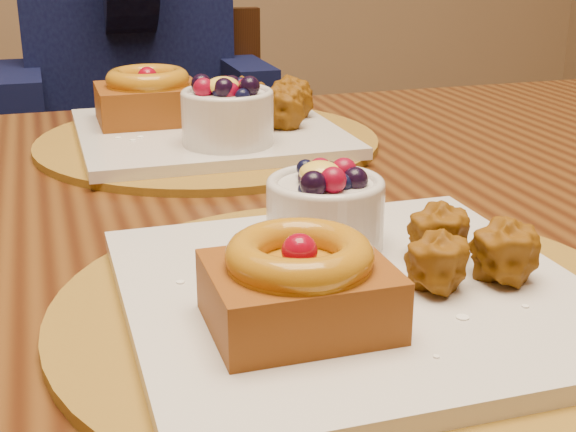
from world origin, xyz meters
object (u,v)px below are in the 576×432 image
object	(u,v)px
place_setting_near	(349,280)
dining_table	(261,285)
diner	(124,14)
place_setting_far	(206,122)
chair_far	(171,216)

from	to	relation	value
place_setting_near	dining_table	bearing A→B (deg)	89.45
place_setting_near	diner	distance (m)	1.17
dining_table	diner	size ratio (longest dim) A/B	2.06
place_setting_near	place_setting_far	xyz separation A→B (m)	(-0.00, 0.43, 0.01)
place_setting_near	chair_far	world-z (taller)	chair_far
chair_far	diner	size ratio (longest dim) A/B	1.08
place_setting_near	place_setting_far	world-z (taller)	place_setting_far
dining_table	chair_far	xyz separation A→B (m)	(0.04, 0.81, -0.21)
place_setting_near	diner	world-z (taller)	diner
place_setting_far	diner	world-z (taller)	diner
dining_table	place_setting_near	xyz separation A→B (m)	(-0.00, -0.22, 0.10)
dining_table	diner	xyz separation A→B (m)	(-0.01, 0.96, 0.15)
dining_table	chair_far	bearing A→B (deg)	87.00
dining_table	place_setting_near	bearing A→B (deg)	-90.55
chair_far	diner	xyz separation A→B (m)	(-0.05, 0.15, 0.36)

